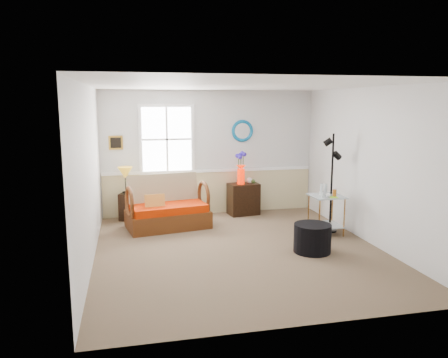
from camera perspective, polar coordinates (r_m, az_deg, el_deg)
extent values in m
cube|color=brown|center=(7.12, 1.95, -9.25)|extent=(4.50, 5.00, 0.01)
cube|color=white|center=(6.73, 2.08, 12.16)|extent=(4.50, 5.00, 0.01)
cube|color=silver|center=(9.22, -1.86, 3.46)|extent=(4.50, 0.01, 2.60)
cube|color=silver|center=(4.47, 10.04, -3.63)|extent=(4.50, 0.01, 2.60)
cube|color=silver|center=(6.62, -17.22, 0.46)|extent=(0.01, 5.00, 2.60)
cube|color=silver|center=(7.67, 18.52, 1.64)|extent=(0.01, 5.00, 2.60)
cube|color=#CABC88|center=(9.34, -1.81, -1.75)|extent=(4.46, 0.02, 0.90)
cube|color=white|center=(9.24, -1.82, 1.10)|extent=(4.46, 0.04, 0.06)
cube|color=gold|center=(9.03, -13.96, 4.63)|extent=(0.28, 0.03, 0.28)
torus|color=#0F83AD|center=(9.32, 2.40, 6.30)|extent=(0.47, 0.07, 0.47)
imported|color=#416329|center=(8.89, -11.69, -0.96)|extent=(0.45, 0.47, 0.28)
cylinder|color=black|center=(7.10, 11.46, -7.57)|extent=(0.78, 0.78, 0.45)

